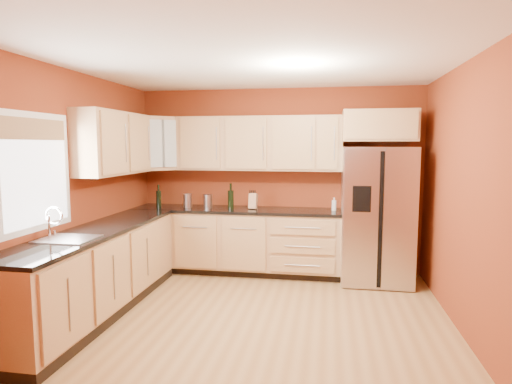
# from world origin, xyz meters

# --- Properties ---
(floor) EXTENTS (4.00, 4.00, 0.00)m
(floor) POSITION_xyz_m (0.00, 0.00, 0.00)
(floor) COLOR #9C6E3C
(floor) RESTS_ON ground
(ceiling) EXTENTS (4.00, 4.00, 0.00)m
(ceiling) POSITION_xyz_m (0.00, 0.00, 2.60)
(ceiling) COLOR white
(ceiling) RESTS_ON wall_back
(wall_back) EXTENTS (4.00, 0.04, 2.60)m
(wall_back) POSITION_xyz_m (0.00, 2.00, 1.30)
(wall_back) COLOR maroon
(wall_back) RESTS_ON floor
(wall_front) EXTENTS (4.00, 0.04, 2.60)m
(wall_front) POSITION_xyz_m (0.00, -2.00, 1.30)
(wall_front) COLOR maroon
(wall_front) RESTS_ON floor
(wall_left) EXTENTS (0.04, 4.00, 2.60)m
(wall_left) POSITION_xyz_m (-2.00, 0.00, 1.30)
(wall_left) COLOR maroon
(wall_left) RESTS_ON floor
(wall_right) EXTENTS (0.04, 4.00, 2.60)m
(wall_right) POSITION_xyz_m (2.00, 0.00, 1.30)
(wall_right) COLOR maroon
(wall_right) RESTS_ON floor
(base_cabinets_back) EXTENTS (2.90, 0.60, 0.88)m
(base_cabinets_back) POSITION_xyz_m (-0.55, 1.70, 0.44)
(base_cabinets_back) COLOR tan
(base_cabinets_back) RESTS_ON floor
(base_cabinets_left) EXTENTS (0.60, 2.80, 0.88)m
(base_cabinets_left) POSITION_xyz_m (-1.70, 0.00, 0.44)
(base_cabinets_left) COLOR tan
(base_cabinets_left) RESTS_ON floor
(countertop_back) EXTENTS (2.90, 0.62, 0.04)m
(countertop_back) POSITION_xyz_m (-0.55, 1.69, 0.90)
(countertop_back) COLOR black
(countertop_back) RESTS_ON base_cabinets_back
(countertop_left) EXTENTS (0.62, 2.80, 0.04)m
(countertop_left) POSITION_xyz_m (-1.69, 0.00, 0.90)
(countertop_left) COLOR black
(countertop_left) RESTS_ON base_cabinets_left
(upper_cabinets_back) EXTENTS (2.30, 0.33, 0.75)m
(upper_cabinets_back) POSITION_xyz_m (-0.25, 1.83, 1.83)
(upper_cabinets_back) COLOR tan
(upper_cabinets_back) RESTS_ON wall_back
(upper_cabinets_left) EXTENTS (0.33, 1.35, 0.75)m
(upper_cabinets_left) POSITION_xyz_m (-1.83, 0.72, 1.83)
(upper_cabinets_left) COLOR tan
(upper_cabinets_left) RESTS_ON wall_left
(corner_upper_cabinet) EXTENTS (0.67, 0.67, 0.75)m
(corner_upper_cabinet) POSITION_xyz_m (-1.67, 1.67, 1.83)
(corner_upper_cabinet) COLOR tan
(corner_upper_cabinet) RESTS_ON wall_back
(over_fridge_cabinet) EXTENTS (0.92, 0.60, 0.40)m
(over_fridge_cabinet) POSITION_xyz_m (1.35, 1.70, 2.05)
(over_fridge_cabinet) COLOR tan
(over_fridge_cabinet) RESTS_ON wall_back
(refrigerator) EXTENTS (0.90, 0.75, 1.78)m
(refrigerator) POSITION_xyz_m (1.35, 1.62, 0.89)
(refrigerator) COLOR #ACADB1
(refrigerator) RESTS_ON floor
(window) EXTENTS (0.03, 0.90, 1.00)m
(window) POSITION_xyz_m (-1.98, -0.50, 1.55)
(window) COLOR white
(window) RESTS_ON wall_left
(sink_faucet) EXTENTS (0.50, 0.42, 0.30)m
(sink_faucet) POSITION_xyz_m (-1.69, -0.50, 1.07)
(sink_faucet) COLOR white
(sink_faucet) RESTS_ON countertop_left
(canister_left) EXTENTS (0.14, 0.14, 0.19)m
(canister_left) POSITION_xyz_m (-0.94, 1.65, 1.02)
(canister_left) COLOR #ACADB1
(canister_left) RESTS_ON countertop_back
(canister_right) EXTENTS (0.14, 0.14, 0.20)m
(canister_right) POSITION_xyz_m (-1.25, 1.67, 1.02)
(canister_right) COLOR #ACADB1
(canister_right) RESTS_ON countertop_back
(wine_bottle_a) EXTENTS (0.09, 0.09, 0.32)m
(wine_bottle_a) POSITION_xyz_m (-1.68, 1.66, 1.08)
(wine_bottle_a) COLOR black
(wine_bottle_a) RESTS_ON countertop_back
(wine_bottle_b) EXTENTS (0.09, 0.09, 0.36)m
(wine_bottle_b) POSITION_xyz_m (-0.61, 1.62, 1.10)
(wine_bottle_b) COLOR black
(wine_bottle_b) RESTS_ON countertop_back
(knife_block) EXTENTS (0.11, 0.10, 0.21)m
(knife_block) POSITION_xyz_m (-0.31, 1.71, 1.03)
(knife_block) COLOR tan
(knife_block) RESTS_ON countertop_back
(soap_dispenser) EXTENTS (0.06, 0.06, 0.18)m
(soap_dispenser) POSITION_xyz_m (0.80, 1.73, 1.01)
(soap_dispenser) COLOR silver
(soap_dispenser) RESTS_ON countertop_back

